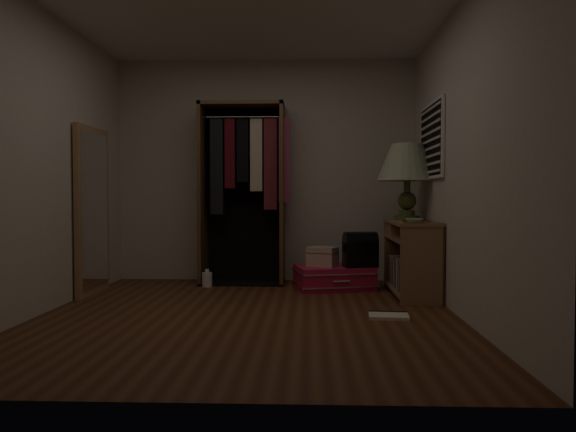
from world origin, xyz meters
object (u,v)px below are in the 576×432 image
at_px(open_wardrobe, 246,177).
at_px(black_bag, 360,249).
at_px(console_bookshelf, 410,256).
at_px(train_case, 322,256).
at_px(pink_suitcase, 334,277).
at_px(white_jug, 207,279).
at_px(table_lamp, 407,164).
at_px(floor_mirror, 92,211).

distance_m(open_wardrobe, black_bag, 1.55).
height_order(console_bookshelf, open_wardrobe, open_wardrobe).
relative_size(open_wardrobe, train_case, 5.60).
height_order(open_wardrobe, pink_suitcase, open_wardrobe).
xyz_separation_m(train_case, white_jug, (-1.26, 0.11, -0.27)).
bearing_deg(pink_suitcase, train_case, 178.80).
distance_m(pink_suitcase, train_case, 0.26).
xyz_separation_m(black_bag, table_lamp, (0.49, -0.03, 0.89)).
xyz_separation_m(console_bookshelf, pink_suitcase, (-0.76, 0.33, -0.27)).
bearing_deg(pink_suitcase, table_lamp, -19.30).
xyz_separation_m(black_bag, white_jug, (-1.67, 0.15, -0.36)).
bearing_deg(white_jug, console_bookshelf, -11.06).
distance_m(pink_suitcase, black_bag, 0.42).
bearing_deg(black_bag, white_jug, 164.65).
xyz_separation_m(floor_mirror, black_bag, (2.76, 0.31, -0.41)).
xyz_separation_m(train_case, table_lamp, (0.89, -0.06, 0.98)).
bearing_deg(console_bookshelf, pink_suitcase, 156.10).
relative_size(console_bookshelf, floor_mirror, 0.66).
bearing_deg(floor_mirror, black_bag, 6.49).
relative_size(console_bookshelf, open_wardrobe, 0.55).
height_order(console_bookshelf, black_bag, console_bookshelf).
bearing_deg(train_case, black_bag, 19.49).
distance_m(floor_mirror, train_case, 2.43).
bearing_deg(floor_mirror, console_bookshelf, 0.69).
relative_size(pink_suitcase, black_bag, 2.43).
xyz_separation_m(console_bookshelf, table_lamp, (0.00, 0.25, 0.94)).
relative_size(floor_mirror, train_case, 4.64).
relative_size(floor_mirror, black_bag, 4.49).
bearing_deg(open_wardrobe, black_bag, -19.75).
bearing_deg(table_lamp, open_wardrobe, 164.61).
relative_size(train_case, black_bag, 0.97).
xyz_separation_m(floor_mirror, pink_suitcase, (2.48, 0.37, -0.73)).
relative_size(console_bookshelf, train_case, 3.06).
distance_m(floor_mirror, table_lamp, 3.29).
bearing_deg(black_bag, console_bookshelf, -40.09).
bearing_deg(console_bookshelf, floor_mirror, -179.31).
bearing_deg(train_case, pink_suitcase, 36.00).
xyz_separation_m(pink_suitcase, white_jug, (-1.39, 0.08, -0.04)).
relative_size(open_wardrobe, white_jug, 10.45).
relative_size(console_bookshelf, white_jug, 5.71).
xyz_separation_m(open_wardrobe, black_bag, (1.27, -0.45, -0.78)).
height_order(pink_suitcase, train_case, train_case).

